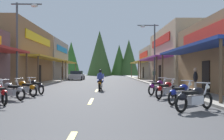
% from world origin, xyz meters
% --- Properties ---
extents(ground, '(10.27, 82.70, 0.10)m').
position_xyz_m(ground, '(0.00, 26.35, -0.05)').
color(ground, '#424244').
extents(sidewalk_left, '(2.01, 82.70, 0.12)m').
position_xyz_m(sidewalk_left, '(-6.14, 26.35, 0.06)').
color(sidewalk_left, '#9E9991').
rests_on(sidewalk_left, ground).
extents(sidewalk_right, '(2.01, 82.70, 0.12)m').
position_xyz_m(sidewalk_right, '(6.14, 26.35, 0.06)').
color(sidewalk_right, gray).
rests_on(sidewalk_right, ground).
extents(centerline_dashes, '(0.16, 57.48, 0.01)m').
position_xyz_m(centerline_dashes, '(0.00, 29.58, 0.01)').
color(centerline_dashes, '#E0C64C').
rests_on(centerline_dashes, ground).
extents(storefront_left_middle, '(8.69, 13.79, 6.54)m').
position_xyz_m(storefront_left_middle, '(-10.56, 25.39, 3.27)').
color(storefront_left_middle, olive).
rests_on(storefront_left_middle, ground).
extents(storefront_left_far, '(8.92, 12.85, 6.55)m').
position_xyz_m(storefront_left_far, '(-10.67, 39.50, 3.28)').
color(storefront_left_far, gray).
rests_on(storefront_left_far, ground).
extents(storefront_right_middle, '(10.44, 13.13, 6.41)m').
position_xyz_m(storefront_right_middle, '(11.43, 26.17, 3.21)').
color(storefront_right_middle, tan).
rests_on(storefront_right_middle, ground).
extents(storefront_right_far, '(10.72, 12.51, 5.37)m').
position_xyz_m(storefront_right_far, '(11.57, 39.66, 2.69)').
color(storefront_right_far, gray).
rests_on(storefront_right_far, ground).
extents(streetlamp_left, '(2.13, 0.30, 6.23)m').
position_xyz_m(streetlamp_left, '(-5.21, 14.23, 4.06)').
color(streetlamp_left, '#474C51').
rests_on(streetlamp_left, ground).
extents(streetlamp_right, '(2.13, 0.30, 6.11)m').
position_xyz_m(streetlamp_right, '(5.21, 21.36, 3.99)').
color(streetlamp_right, '#474C51').
rests_on(streetlamp_right, ground).
extents(motorcycle_parked_right_0, '(1.85, 1.25, 1.04)m').
position_xyz_m(motorcycle_parked_right_0, '(4.01, 6.17, 0.49)').
color(motorcycle_parked_right_0, black).
rests_on(motorcycle_parked_right_0, ground).
extents(motorcycle_parked_right_1, '(1.63, 1.53, 1.04)m').
position_xyz_m(motorcycle_parked_right_1, '(4.09, 8.02, 0.49)').
color(motorcycle_parked_right_1, black).
rests_on(motorcycle_parked_right_1, ground).
extents(motorcycle_parked_right_2, '(1.52, 1.64, 1.04)m').
position_xyz_m(motorcycle_parked_right_2, '(3.93, 10.16, 0.49)').
color(motorcycle_parked_right_2, black).
rests_on(motorcycle_parked_right_2, ground).
extents(motorcycle_parked_right_3, '(1.55, 1.61, 1.04)m').
position_xyz_m(motorcycle_parked_right_3, '(3.90, 12.05, 0.49)').
color(motorcycle_parked_right_3, black).
rests_on(motorcycle_parked_right_3, ground).
extents(motorcycle_parked_left_1, '(1.43, 1.72, 1.04)m').
position_xyz_m(motorcycle_parked_left_1, '(-4.03, 8.15, 0.49)').
color(motorcycle_parked_left_1, black).
rests_on(motorcycle_parked_left_1, ground).
extents(motorcycle_parked_left_2, '(1.88, 1.19, 1.04)m').
position_xyz_m(motorcycle_parked_left_2, '(-4.08, 9.56, 0.49)').
color(motorcycle_parked_left_2, black).
rests_on(motorcycle_parked_left_2, ground).
extents(motorcycle_parked_left_3, '(1.83, 1.28, 1.04)m').
position_xyz_m(motorcycle_parked_left_3, '(-3.94, 11.20, 0.49)').
color(motorcycle_parked_left_3, black).
rests_on(motorcycle_parked_left_3, ground).
extents(motorcycle_parked_left_4, '(1.57, 1.60, 1.04)m').
position_xyz_m(motorcycle_parked_left_4, '(-3.78, 12.64, 0.49)').
color(motorcycle_parked_left_4, black).
rests_on(motorcycle_parked_left_4, ground).
extents(rider_cruising_lead, '(0.60, 2.14, 1.57)m').
position_xyz_m(rider_cruising_lead, '(0.27, 15.12, 0.66)').
color(rider_cruising_lead, black).
rests_on(rider_cruising_lead, ground).
extents(pedestrian_by_shop, '(0.38, 0.53, 1.65)m').
position_xyz_m(pedestrian_by_shop, '(5.85, 11.02, 0.95)').
color(pedestrian_by_shop, '#B2A599').
rests_on(pedestrian_by_shop, ground).
extents(pedestrian_browsing, '(0.40, 0.51, 1.65)m').
position_xyz_m(pedestrian_browsing, '(6.74, 27.80, 0.95)').
color(pedestrian_browsing, '#726659').
rests_on(pedestrian_browsing, ground).
extents(parked_car_curbside, '(2.13, 4.34, 1.40)m').
position_xyz_m(parked_car_curbside, '(-3.94, 34.32, 0.69)').
color(parked_car_curbside, silver).
rests_on(parked_car_curbside, ground).
extents(treeline_backdrop, '(23.20, 12.61, 12.71)m').
position_xyz_m(treeline_backdrop, '(-0.73, 67.09, 5.42)').
color(treeline_backdrop, '#325823').
rests_on(treeline_backdrop, ground).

